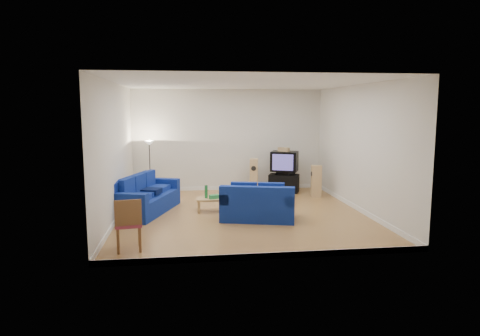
{
  "coord_description": "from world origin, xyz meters",
  "views": [
    {
      "loc": [
        -1.41,
        -10.28,
        2.61
      ],
      "look_at": [
        0.0,
        0.4,
        1.1
      ],
      "focal_mm": 32.0,
      "sensor_mm": 36.0,
      "label": 1
    }
  ],
  "objects": [
    {
      "name": "room",
      "position": [
        0.0,
        0.0,
        1.54
      ],
      "size": [
        6.01,
        6.51,
        3.21
      ],
      "color": "brown",
      "rests_on": "ground"
    },
    {
      "name": "remote",
      "position": [
        -0.3,
        0.27,
        0.36
      ],
      "size": [
        0.15,
        0.07,
        0.02
      ],
      "primitive_type": "cube",
      "rotation": [
        0.0,
        0.0,
        -0.15
      ],
      "color": "black",
      "rests_on": "coffee_table"
    },
    {
      "name": "coffee_table",
      "position": [
        -0.63,
        0.36,
        0.29
      ],
      "size": [
        0.98,
        0.53,
        0.35
      ],
      "rotation": [
        0.0,
        0.0,
        -0.05
      ],
      "color": "tan",
      "rests_on": "ground"
    },
    {
      "name": "tissue_box",
      "position": [
        -0.67,
        0.29,
        0.4
      ],
      "size": [
        0.27,
        0.19,
        0.1
      ],
      "primitive_type": "cube",
      "rotation": [
        0.0,
        0.0,
        0.27
      ],
      "color": "green",
      "rests_on": "coffee_table"
    },
    {
      "name": "sofa_three_seat",
      "position": [
        -2.44,
        0.52,
        0.33
      ],
      "size": [
        1.71,
        2.52,
        0.9
      ],
      "rotation": [
        0.0,
        0.0,
        -1.9
      ],
      "color": "navy",
      "rests_on": "ground"
    },
    {
      "name": "bottle",
      "position": [
        -0.87,
        0.39,
        0.51
      ],
      "size": [
        0.08,
        0.08,
        0.33
      ],
      "primitive_type": "cylinder",
      "rotation": [
        0.0,
        0.0,
        -0.07
      ],
      "color": "#197233",
      "rests_on": "coffee_table"
    },
    {
      "name": "centre_speaker",
      "position": [
        1.66,
        2.61,
        1.34
      ],
      "size": [
        0.35,
        0.35,
        0.12
      ],
      "primitive_type": "cube",
      "rotation": [
        0.0,
        0.0,
        -0.8
      ],
      "color": "tan",
      "rests_on": "television"
    },
    {
      "name": "av_receiver",
      "position": [
        1.74,
        2.62,
        0.61
      ],
      "size": [
        0.6,
        0.6,
        0.11
      ],
      "primitive_type": "cube",
      "rotation": [
        0.0,
        0.0,
        -0.75
      ],
      "color": "black",
      "rests_on": "tv_stand"
    },
    {
      "name": "sofa_loveseat",
      "position": [
        0.29,
        -0.6,
        0.32
      ],
      "size": [
        1.89,
        1.35,
        0.85
      ],
      "rotation": [
        0.0,
        0.0,
        -0.25
      ],
      "color": "navy",
      "rests_on": "ground"
    },
    {
      "name": "speaker_left",
      "position": [
        0.74,
        2.7,
        0.53
      ],
      "size": [
        0.3,
        0.36,
        1.05
      ],
      "rotation": [
        0.0,
        0.0,
        -0.21
      ],
      "color": "tan",
      "rests_on": "ground"
    },
    {
      "name": "speaker_right",
      "position": [
        2.45,
        1.75,
        0.47
      ],
      "size": [
        0.31,
        0.24,
        0.94
      ],
      "rotation": [
        0.0,
        0.0,
        -1.65
      ],
      "color": "tan",
      "rests_on": "ground"
    },
    {
      "name": "floor_lamp",
      "position": [
        -2.43,
        2.64,
        1.36
      ],
      "size": [
        0.28,
        0.28,
        1.65
      ],
      "color": "black",
      "rests_on": "ground"
    },
    {
      "name": "television",
      "position": [
        1.69,
        2.62,
        0.97
      ],
      "size": [
        0.97,
        0.85,
        0.62
      ],
      "rotation": [
        0.0,
        0.0,
        -0.4
      ],
      "color": "black",
      "rests_on": "av_receiver"
    },
    {
      "name": "red_canister",
      "position": [
        -0.4,
        0.49,
        0.42
      ],
      "size": [
        0.1,
        0.1,
        0.14
      ],
      "primitive_type": "cylinder",
      "rotation": [
        0.0,
        0.0,
        -0.04
      ],
      "color": "red",
      "rests_on": "coffee_table"
    },
    {
      "name": "tv_stand",
      "position": [
        1.68,
        2.62,
        0.28
      ],
      "size": [
        1.03,
        0.81,
        0.55
      ],
      "primitive_type": "cube",
      "rotation": [
        0.0,
        0.0,
        -0.39
      ],
      "color": "black",
      "rests_on": "ground"
    },
    {
      "name": "dining_chair",
      "position": [
        -2.44,
        -2.49,
        0.55
      ],
      "size": [
        0.54,
        0.54,
        0.99
      ],
      "rotation": [
        0.0,
        0.0,
        0.14
      ],
      "color": "brown",
      "rests_on": "ground"
    }
  ]
}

